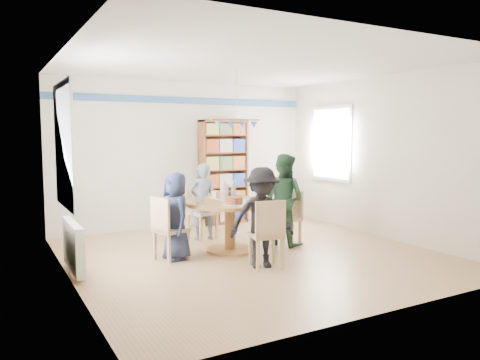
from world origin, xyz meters
TOP-DOWN VIEW (x-y plane):
  - ground at (0.00, 0.00)m, footprint 5.00×5.00m
  - room_shell at (-0.26, 0.87)m, footprint 5.00×5.00m
  - radiator at (-2.42, 0.30)m, footprint 0.12×1.00m
  - dining_table at (-0.20, 0.35)m, footprint 1.30×1.30m
  - chair_left at (-1.20, 0.30)m, footprint 0.49×0.49m
  - chair_right at (0.87, 0.32)m, footprint 0.40×0.40m
  - chair_far at (-0.23, 1.39)m, footprint 0.50×0.50m
  - chair_near at (-0.19, -0.68)m, footprint 0.48×0.48m
  - person_left at (-1.05, 0.33)m, footprint 0.41×0.61m
  - person_right at (0.74, 0.33)m, footprint 0.74×0.84m
  - person_far at (-0.23, 1.25)m, footprint 0.48×0.33m
  - person_near at (-0.21, -0.58)m, footprint 0.95×0.70m
  - bookshelf at (0.71, 2.34)m, footprint 0.95×0.29m
  - tableware at (-0.22, 0.37)m, footprint 1.19×1.19m

SIDE VIEW (x-z plane):
  - ground at x=0.00m, z-range 0.00..0.00m
  - radiator at x=-2.42m, z-range 0.05..0.65m
  - chair_right at x=0.87m, z-range 0.04..0.90m
  - chair_left at x=-1.20m, z-range 0.04..0.93m
  - chair_near at x=-0.19m, z-range 0.05..0.94m
  - chair_far at x=-0.23m, z-range 0.05..0.97m
  - dining_table at x=-0.20m, z-range 0.18..0.93m
  - person_left at x=-1.05m, z-range 0.00..1.21m
  - person_far at x=-0.23m, z-range 0.00..1.26m
  - person_near at x=-0.21m, z-range 0.00..1.31m
  - person_right at x=0.74m, z-range 0.00..1.43m
  - tableware at x=-0.22m, z-range 0.66..0.97m
  - bookshelf at x=0.71m, z-range -0.02..1.98m
  - room_shell at x=-0.26m, z-range -0.85..4.15m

